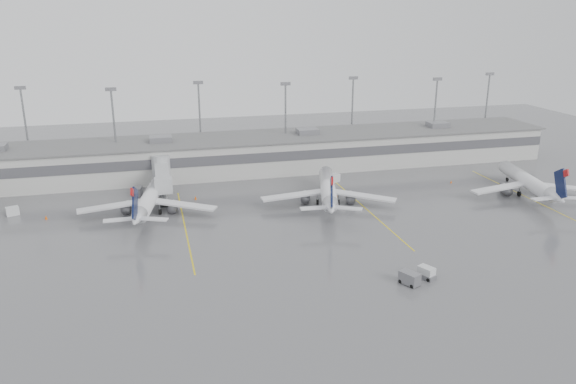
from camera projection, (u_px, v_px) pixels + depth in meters
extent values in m
plane|color=#57575A|center=(318.00, 274.00, 82.26)|extent=(260.00, 260.00, 0.00)
cube|color=#B2B2AC|center=(247.00, 154.00, 134.54)|extent=(150.00, 16.00, 8.00)
cube|color=#47474C|center=(253.00, 158.00, 126.80)|extent=(150.00, 0.15, 2.20)
cube|color=#606060|center=(247.00, 138.00, 133.29)|extent=(152.00, 17.00, 0.30)
cube|color=slate|center=(438.00, 125.00, 144.68)|extent=(5.00, 4.00, 1.30)
cylinder|color=gray|center=(27.00, 132.00, 129.83)|extent=(0.44, 0.44, 20.00)
cube|color=slate|center=(20.00, 88.00, 126.69)|extent=(2.40, 0.50, 0.80)
cylinder|color=gray|center=(115.00, 134.00, 127.56)|extent=(0.44, 0.44, 20.00)
cube|color=slate|center=(111.00, 89.00, 124.42)|extent=(2.40, 0.50, 0.80)
cylinder|color=gray|center=(200.00, 124.00, 139.13)|extent=(0.44, 0.44, 20.00)
cube|color=slate|center=(198.00, 83.00, 135.99)|extent=(2.40, 0.50, 0.80)
cylinder|color=gray|center=(286.00, 126.00, 136.86)|extent=(0.44, 0.44, 20.00)
cube|color=slate|center=(285.00, 84.00, 133.72)|extent=(2.40, 0.50, 0.80)
cylinder|color=gray|center=(352.00, 117.00, 148.43)|extent=(0.44, 0.44, 20.00)
cube|color=slate|center=(353.00, 78.00, 145.28)|extent=(2.40, 0.50, 0.80)
cylinder|color=gray|center=(434.00, 119.00, 146.15)|extent=(0.44, 0.44, 20.00)
cube|color=slate|center=(438.00, 79.00, 143.01)|extent=(2.40, 0.50, 0.80)
cylinder|color=gray|center=(486.00, 111.00, 157.72)|extent=(0.44, 0.44, 20.00)
cube|color=slate|center=(490.00, 74.00, 154.58)|extent=(2.40, 0.50, 0.80)
cylinder|color=#9EA1A3|center=(161.00, 171.00, 122.55)|extent=(4.00, 4.00, 7.00)
cube|color=#9EA1A3|center=(162.00, 175.00, 116.30)|extent=(2.80, 13.00, 2.60)
cube|color=#9EA1A3|center=(164.00, 186.00, 109.38)|extent=(3.40, 2.40, 3.00)
cylinder|color=gray|center=(165.00, 200.00, 110.28)|extent=(0.70, 0.70, 2.80)
cube|color=black|center=(165.00, 205.00, 110.60)|extent=(2.20, 1.20, 0.70)
cube|color=yellow|center=(185.00, 227.00, 100.33)|extent=(0.25, 40.00, 0.01)
cube|color=yellow|center=(368.00, 210.00, 108.47)|extent=(0.25, 40.00, 0.01)
cube|color=yellow|center=(525.00, 196.00, 116.60)|extent=(0.25, 40.00, 0.01)
cylinder|color=silver|center=(150.00, 197.00, 107.15)|extent=(6.72, 21.19, 2.87)
cone|color=silver|center=(160.00, 179.00, 118.40)|extent=(3.31, 3.16, 2.87)
cone|color=silver|center=(137.00, 219.00, 94.97)|extent=(3.70, 5.23, 2.87)
cube|color=silver|center=(112.00, 206.00, 104.47)|extent=(12.64, 4.04, 0.33)
cube|color=silver|center=(184.00, 205.00, 105.23)|extent=(12.09, 8.15, 0.33)
cube|color=#081134|center=(135.00, 204.00, 93.66)|extent=(1.28, 5.34, 6.25)
cube|color=#A60C0F|center=(132.00, 192.00, 91.71)|extent=(0.64, 1.95, 1.81)
cylinder|color=black|center=(158.00, 195.00, 116.07)|extent=(0.49, 0.91, 0.86)
cylinder|color=black|center=(139.00, 212.00, 105.94)|extent=(0.62, 1.11, 1.05)
cylinder|color=black|center=(160.00, 212.00, 106.17)|extent=(0.62, 1.11, 1.05)
cylinder|color=silver|center=(328.00, 188.00, 112.63)|extent=(8.67, 21.65, 2.95)
cone|color=silver|center=(325.00, 171.00, 124.23)|extent=(3.59, 3.45, 2.95)
cone|color=silver|center=(331.00, 207.00, 100.06)|extent=(4.17, 5.53, 2.95)
cube|color=silver|center=(293.00, 195.00, 110.42)|extent=(12.89, 3.09, 0.34)
cube|color=silver|center=(363.00, 196.00, 110.08)|extent=(12.07, 9.21, 0.34)
cube|color=#081134|center=(331.00, 193.00, 98.71)|extent=(1.78, 5.42, 6.44)
cube|color=#A60C0F|center=(332.00, 181.00, 96.70)|extent=(0.82, 2.00, 1.87)
cylinder|color=black|center=(326.00, 186.00, 121.82)|extent=(0.57, 0.95, 0.89)
cylinder|color=black|center=(318.00, 202.00, 111.55)|extent=(0.72, 1.16, 1.08)
cylinder|color=black|center=(338.00, 202.00, 111.45)|extent=(0.72, 1.16, 1.08)
cylinder|color=silver|center=(526.00, 180.00, 117.78)|extent=(7.04, 21.41, 2.90)
cone|color=silver|center=(502.00, 165.00, 129.16)|extent=(3.38, 3.23, 2.90)
cone|color=silver|center=(557.00, 198.00, 105.44)|extent=(3.80, 5.31, 2.90)
cube|color=silver|center=(499.00, 188.00, 115.14)|extent=(12.77, 3.94, 0.34)
cube|color=silver|center=(563.00, 187.00, 115.75)|extent=(12.18, 8.36, 0.34)
cube|color=#081134|center=(561.00, 184.00, 104.12)|extent=(1.36, 5.39, 6.32)
cube|color=#A60C0F|center=(566.00, 173.00, 102.15)|extent=(0.67, 1.97, 1.84)
cylinder|color=black|center=(507.00, 179.00, 126.80)|extent=(0.50, 0.92, 0.87)
cylinder|color=black|center=(519.00, 194.00, 116.58)|extent=(0.64, 1.13, 1.06)
cylinder|color=black|center=(538.00, 194.00, 116.76)|extent=(0.64, 1.13, 1.06)
cube|color=silver|center=(426.00, 272.00, 80.78)|extent=(2.33, 2.72, 1.74)
cube|color=slate|center=(426.00, 276.00, 80.95)|extent=(2.67, 3.15, 0.68)
cylinder|color=black|center=(417.00, 275.00, 81.19)|extent=(0.43, 0.58, 0.54)
cylinder|color=black|center=(424.00, 272.00, 82.14)|extent=(0.43, 0.58, 0.54)
cylinder|color=black|center=(428.00, 280.00, 79.79)|extent=(0.43, 0.58, 0.54)
cylinder|color=black|center=(435.00, 277.00, 80.74)|extent=(0.43, 0.58, 0.54)
cube|color=slate|center=(410.00, 278.00, 78.90)|extent=(2.72, 3.28, 1.73)
cylinder|color=black|center=(400.00, 281.00, 79.41)|extent=(0.45, 0.61, 0.57)
cylinder|color=black|center=(418.00, 283.00, 78.81)|extent=(0.45, 0.61, 0.57)
cube|color=silver|center=(12.00, 211.00, 105.76)|extent=(2.61, 2.15, 1.59)
cube|color=silver|center=(162.00, 199.00, 112.23)|extent=(2.48, 1.68, 1.73)
cube|color=silver|center=(334.00, 178.00, 126.38)|extent=(2.94, 2.51, 1.76)
cube|color=slate|center=(137.00, 191.00, 116.86)|extent=(2.31, 3.19, 1.82)
cone|color=#E75404|center=(46.00, 217.00, 103.68)|extent=(0.49, 0.49, 0.79)
cone|color=#E75404|center=(195.00, 198.00, 114.60)|extent=(0.49, 0.49, 0.79)
cone|color=#E75404|center=(337.00, 196.00, 115.91)|extent=(0.46, 0.46, 0.73)
cone|color=#E75404|center=(451.00, 182.00, 125.60)|extent=(0.38, 0.38, 0.60)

